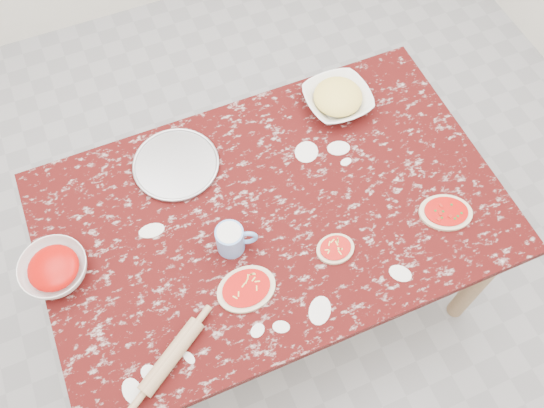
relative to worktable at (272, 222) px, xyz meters
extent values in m
plane|color=gray|center=(0.00, 0.00, -0.67)|extent=(4.00, 4.00, 0.00)
cube|color=#350908|center=(0.00, 0.00, 0.06)|extent=(1.60, 1.00, 0.04)
cube|color=#A0775B|center=(0.00, 0.00, 0.00)|extent=(1.50, 0.90, 0.08)
cylinder|color=#A0775B|center=(0.72, -0.42, -0.31)|extent=(0.07, 0.07, 0.71)
cylinder|color=#A0775B|center=(-0.72, 0.42, -0.31)|extent=(0.07, 0.07, 0.71)
cylinder|color=#A0775B|center=(0.72, 0.42, -0.31)|extent=(0.07, 0.07, 0.71)
cylinder|color=#B2B2B7|center=(-0.25, 0.31, 0.09)|extent=(0.39, 0.39, 0.01)
imported|color=white|center=(-0.74, 0.06, 0.12)|extent=(0.28, 0.28, 0.07)
imported|color=white|center=(0.41, 0.33, 0.11)|extent=(0.25, 0.25, 0.06)
cylinder|color=#6D9AE1|center=(-0.18, -0.07, 0.14)|extent=(0.09, 0.09, 0.11)
torus|color=#6D9AE1|center=(-0.13, -0.09, 0.14)|extent=(0.08, 0.04, 0.08)
cylinder|color=silver|center=(-0.18, -0.07, 0.18)|extent=(0.07, 0.07, 0.01)
ellipsoid|color=beige|center=(-0.19, -0.24, 0.09)|extent=(0.20, 0.16, 0.01)
ellipsoid|color=red|center=(-0.19, -0.24, 0.10)|extent=(0.17, 0.13, 0.00)
ellipsoid|color=beige|center=(0.14, -0.22, 0.09)|extent=(0.13, 0.11, 0.01)
ellipsoid|color=red|center=(0.14, -0.22, 0.10)|extent=(0.11, 0.09, 0.00)
ellipsoid|color=beige|center=(0.55, -0.24, 0.09)|extent=(0.22, 0.20, 0.01)
ellipsoid|color=red|center=(0.55, -0.24, 0.10)|extent=(0.18, 0.16, 0.00)
cylinder|color=tan|center=(-0.48, -0.35, 0.11)|extent=(0.24, 0.18, 0.05)
camera|label=1|loc=(-0.37, -0.88, 1.87)|focal=38.34mm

